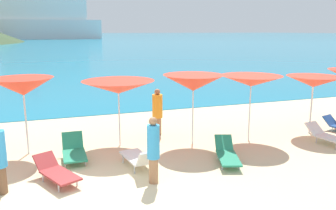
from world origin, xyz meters
TOP-DOWN VIEW (x-y plane):
  - ground_plane at (0.00, 10.00)m, footprint 50.00×100.00m
  - ocean_water at (0.00, 227.79)m, footprint 650.00×440.00m
  - umbrella_4 at (-1.40, 3.59)m, footprint 1.82×1.82m
  - umbrella_5 at (1.39, 3.43)m, footprint 2.39×2.39m
  - umbrella_6 at (3.70, 2.83)m, footprint 1.98×1.98m
  - umbrella_7 at (5.68, 2.59)m, footprint 2.08×2.08m
  - umbrella_8 at (8.24, 2.57)m, footprint 2.07×2.07m
  - lounge_chair_0 at (-0.66, 1.19)m, footprint 1.15×1.62m
  - lounge_chair_1 at (-0.12, 2.60)m, footprint 0.64×1.39m
  - lounge_chair_5 at (1.50, 1.32)m, footprint 0.79×1.63m
  - lounge_chair_8 at (4.01, 1.04)m, footprint 1.04×1.75m
  - lounge_chair_9 at (7.91, 1.39)m, footprint 0.79×1.55m
  - beachgoer_3 at (1.60, 0.35)m, footprint 0.31×0.31m
  - beachgoer_4 at (2.91, 4.18)m, footprint 0.36×0.36m
  - cruise_ship at (-0.55, 152.49)m, footprint 46.52×11.35m

SIDE VIEW (x-z plane):
  - ground_plane at x=0.00m, z-range -0.30..0.00m
  - ocean_water at x=0.00m, z-range 0.00..0.02m
  - lounge_chair_8 at x=4.01m, z-range -0.04..0.52m
  - lounge_chair_0 at x=-0.66m, z-range -0.01..0.57m
  - lounge_chair_1 at x=-0.12m, z-range -0.07..0.62m
  - lounge_chair_9 at x=7.91m, z-range -0.01..0.57m
  - lounge_chair_5 at x=1.50m, z-range -0.03..0.68m
  - beachgoer_4 at x=2.91m, z-range 0.04..1.71m
  - beachgoer_3 at x=1.60m, z-range 0.05..1.73m
  - umbrella_8 at x=8.24m, z-range 0.85..2.94m
  - umbrella_5 at x=1.39m, z-range 0.86..3.00m
  - umbrella_7 at x=5.68m, z-range 0.93..3.15m
  - umbrella_6 at x=3.70m, z-range 0.89..3.19m
  - umbrella_4 at x=-1.40m, z-range 0.90..3.23m
  - cruise_ship at x=-0.55m, z-range -2.58..19.77m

